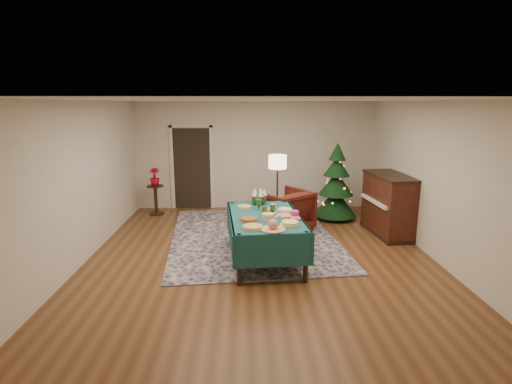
{
  "coord_description": "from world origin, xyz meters",
  "views": [
    {
      "loc": [
        -0.27,
        -6.55,
        2.65
      ],
      "look_at": [
        -0.06,
        0.8,
        1.01
      ],
      "focal_mm": 28.0,
      "sensor_mm": 36.0,
      "label": 1
    }
  ],
  "objects_px": {
    "buffet_table": "(265,225)",
    "piano": "(389,205)",
    "potted_plant": "(155,181)",
    "gift_box": "(294,214)",
    "armchair": "(285,209)",
    "christmas_tree": "(336,185)",
    "floor_lamp": "(277,166)",
    "side_table": "(156,200)"
  },
  "relations": [
    {
      "from": "christmas_tree",
      "to": "piano",
      "type": "bearing_deg",
      "value": -53.56
    },
    {
      "from": "buffet_table",
      "to": "christmas_tree",
      "type": "height_order",
      "value": "christmas_tree"
    },
    {
      "from": "buffet_table",
      "to": "potted_plant",
      "type": "distance_m",
      "value": 3.91
    },
    {
      "from": "christmas_tree",
      "to": "piano",
      "type": "height_order",
      "value": "christmas_tree"
    },
    {
      "from": "gift_box",
      "to": "christmas_tree",
      "type": "distance_m",
      "value": 2.89
    },
    {
      "from": "potted_plant",
      "to": "floor_lamp",
      "type": "bearing_deg",
      "value": -21.44
    },
    {
      "from": "side_table",
      "to": "christmas_tree",
      "type": "xyz_separation_m",
      "value": [
        4.27,
        -0.51,
        0.45
      ]
    },
    {
      "from": "floor_lamp",
      "to": "gift_box",
      "type": "bearing_deg",
      "value": -86.37
    },
    {
      "from": "armchair",
      "to": "potted_plant",
      "type": "relative_size",
      "value": 2.28
    },
    {
      "from": "buffet_table",
      "to": "potted_plant",
      "type": "relative_size",
      "value": 5.01
    },
    {
      "from": "armchair",
      "to": "buffet_table",
      "type": "bearing_deg",
      "value": 35.54
    },
    {
      "from": "buffet_table",
      "to": "side_table",
      "type": "distance_m",
      "value": 3.91
    },
    {
      "from": "piano",
      "to": "potted_plant",
      "type": "bearing_deg",
      "value": 162.16
    },
    {
      "from": "armchair",
      "to": "christmas_tree",
      "type": "bearing_deg",
      "value": 177.58
    },
    {
      "from": "buffet_table",
      "to": "piano",
      "type": "relative_size",
      "value": 1.43
    },
    {
      "from": "side_table",
      "to": "floor_lamp",
      "type": "bearing_deg",
      "value": -21.44
    },
    {
      "from": "potted_plant",
      "to": "christmas_tree",
      "type": "xyz_separation_m",
      "value": [
        4.27,
        -0.51,
        -0.03
      ]
    },
    {
      "from": "buffet_table",
      "to": "potted_plant",
      "type": "bearing_deg",
      "value": 129.73
    },
    {
      "from": "floor_lamp",
      "to": "side_table",
      "type": "bearing_deg",
      "value": 158.56
    },
    {
      "from": "armchair",
      "to": "christmas_tree",
      "type": "height_order",
      "value": "christmas_tree"
    },
    {
      "from": "armchair",
      "to": "side_table",
      "type": "xyz_separation_m",
      "value": [
        -3.0,
        1.39,
        -0.14
      ]
    },
    {
      "from": "armchair",
      "to": "piano",
      "type": "bearing_deg",
      "value": 136.01
    },
    {
      "from": "potted_plant",
      "to": "armchair",
      "type": "bearing_deg",
      "value": -24.84
    },
    {
      "from": "buffet_table",
      "to": "gift_box",
      "type": "bearing_deg",
      "value": -10.71
    },
    {
      "from": "buffet_table",
      "to": "christmas_tree",
      "type": "relative_size",
      "value": 1.2
    },
    {
      "from": "side_table",
      "to": "potted_plant",
      "type": "height_order",
      "value": "potted_plant"
    },
    {
      "from": "gift_box",
      "to": "armchair",
      "type": "xyz_separation_m",
      "value": [
        0.02,
        1.71,
        -0.36
      ]
    },
    {
      "from": "piano",
      "to": "floor_lamp",
      "type": "bearing_deg",
      "value": 166.94
    },
    {
      "from": "gift_box",
      "to": "side_table",
      "type": "distance_m",
      "value": 4.33
    },
    {
      "from": "armchair",
      "to": "floor_lamp",
      "type": "distance_m",
      "value": 0.91
    },
    {
      "from": "gift_box",
      "to": "piano",
      "type": "distance_m",
      "value": 2.58
    },
    {
      "from": "potted_plant",
      "to": "piano",
      "type": "xyz_separation_m",
      "value": [
        5.11,
        -1.64,
        -0.22
      ]
    },
    {
      "from": "potted_plant",
      "to": "buffet_table",
      "type": "bearing_deg",
      "value": -50.27
    },
    {
      "from": "floor_lamp",
      "to": "potted_plant",
      "type": "distance_m",
      "value": 3.11
    },
    {
      "from": "buffet_table",
      "to": "side_table",
      "type": "bearing_deg",
      "value": 129.73
    },
    {
      "from": "christmas_tree",
      "to": "floor_lamp",
      "type": "bearing_deg",
      "value": -156.59
    },
    {
      "from": "buffet_table",
      "to": "piano",
      "type": "distance_m",
      "value": 2.94
    },
    {
      "from": "buffet_table",
      "to": "christmas_tree",
      "type": "distance_m",
      "value": 3.06
    },
    {
      "from": "gift_box",
      "to": "side_table",
      "type": "bearing_deg",
      "value": 133.94
    },
    {
      "from": "side_table",
      "to": "christmas_tree",
      "type": "bearing_deg",
      "value": -6.82
    },
    {
      "from": "buffet_table",
      "to": "armchair",
      "type": "bearing_deg",
      "value": 72.63
    },
    {
      "from": "gift_box",
      "to": "side_table",
      "type": "relative_size",
      "value": 0.18
    }
  ]
}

